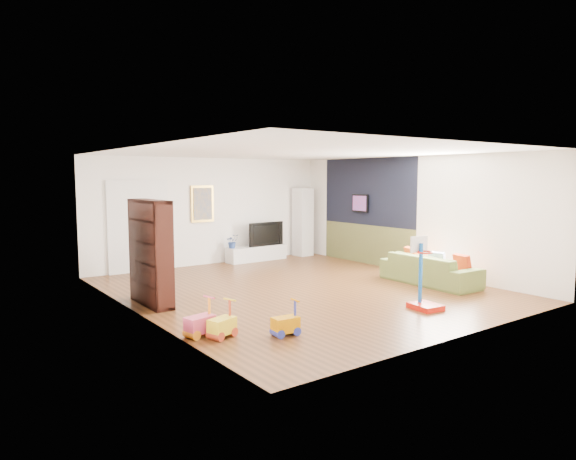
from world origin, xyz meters
TOP-DOWN VIEW (x-y plane):
  - floor at (0.00, 0.00)m, footprint 6.50×7.50m
  - ceiling at (0.00, 0.00)m, footprint 6.50×7.50m
  - wall_back at (0.00, 3.75)m, footprint 6.50×0.00m
  - wall_front at (0.00, -3.75)m, footprint 6.50×0.00m
  - wall_left at (-3.25, 0.00)m, footprint 0.00×7.50m
  - wall_right at (3.25, 0.00)m, footprint 0.00×7.50m
  - navy_accent at (3.23, 1.40)m, footprint 0.01×3.20m
  - olive_wainscot at (3.23, 1.40)m, footprint 0.01×3.20m
  - doorway at (-1.90, 3.71)m, footprint 1.45×0.06m
  - painting_back at (-0.25, 3.71)m, footprint 0.62×0.06m
  - artwork_right at (3.17, 1.60)m, footprint 0.04×0.56m
  - media_console at (1.19, 3.46)m, footprint 1.71×0.48m
  - tall_cabinet at (2.75, 3.46)m, footprint 0.47×0.47m
  - bookshelf at (-2.84, 0.56)m, footprint 0.33×1.25m
  - sofa at (2.49, -1.19)m, footprint 0.90×2.14m
  - basketball_hoop at (0.77, -2.49)m, footprint 0.49×0.56m
  - ride_on_yellow at (-2.76, -1.82)m, footprint 0.44×0.35m
  - ride_on_orange at (-1.99, -2.26)m, footprint 0.39×0.26m
  - ride_on_pink at (-2.98, -1.59)m, footprint 0.45×0.33m
  - child at (-1.94, 2.74)m, footprint 0.39×0.34m
  - tv at (1.43, 3.45)m, footprint 1.10×0.21m
  - vase_plant at (0.46, 3.46)m, footprint 0.37×0.34m
  - pillow_left at (2.71, -1.82)m, footprint 0.17×0.39m
  - pillow_center at (2.71, -1.20)m, footprint 0.15×0.35m
  - pillow_right at (2.67, -0.57)m, footprint 0.22×0.41m

SIDE VIEW (x-z plane):
  - floor at x=0.00m, z-range 0.00..0.00m
  - media_console at x=1.19m, z-range 0.00..0.40m
  - ride_on_orange at x=-1.99m, z-range 0.00..0.50m
  - ride_on_yellow at x=-2.76m, z-range 0.00..0.52m
  - ride_on_pink at x=-2.98m, z-range 0.00..0.54m
  - sofa at x=2.49m, z-range 0.00..0.62m
  - child at x=-1.94m, z-range 0.00..0.90m
  - pillow_left at x=2.71m, z-range 0.30..0.68m
  - pillow_center at x=2.71m, z-range 0.32..0.66m
  - pillow_right at x=2.67m, z-range 0.29..0.69m
  - olive_wainscot at x=3.23m, z-range 0.00..1.00m
  - vase_plant at x=0.46m, z-range 0.40..0.75m
  - basketball_hoop at x=0.77m, z-range 0.00..1.23m
  - tv at x=1.43m, z-range 0.40..1.03m
  - bookshelf at x=-2.84m, z-range 0.00..1.83m
  - tall_cabinet at x=2.75m, z-range 0.00..1.91m
  - doorway at x=-1.90m, z-range 0.00..2.10m
  - wall_back at x=0.00m, z-range 0.00..2.70m
  - wall_front at x=0.00m, z-range 0.00..2.70m
  - wall_left at x=-3.25m, z-range 0.00..2.70m
  - wall_right at x=3.25m, z-range 0.00..2.70m
  - artwork_right at x=3.17m, z-range 1.32..1.78m
  - painting_back at x=-0.25m, z-range 1.09..2.01m
  - navy_accent at x=3.23m, z-range 1.00..2.70m
  - ceiling at x=0.00m, z-range 2.70..2.70m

